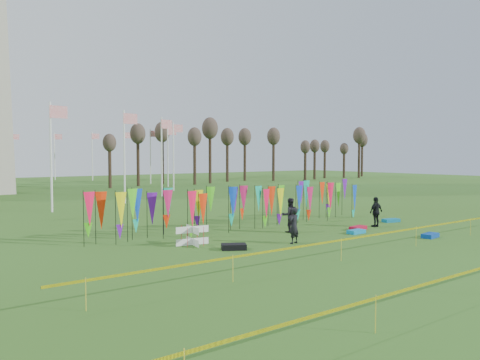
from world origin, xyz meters
TOP-DOWN VIEW (x-y plane):
  - ground at (0.00, 0.00)m, footprint 160.00×160.00m
  - banner_row at (0.28, 6.54)m, footprint 18.64×0.64m
  - caution_tape_near at (-0.22, -2.27)m, footprint 26.00×0.02m
  - tree_line at (32.00, 44.00)m, footprint 53.92×1.92m
  - box_kite at (-4.96, 3.92)m, footprint 0.81×0.81m
  - person_left at (-0.91, 1.48)m, footprint 0.69×0.55m
  - person_mid at (1.12, 3.98)m, footprint 1.03×0.83m
  - person_right at (6.43, 2.44)m, footprint 1.02×0.59m
  - kite_bag_turquoise at (3.69, 1.60)m, footprint 1.01×0.52m
  - kite_bag_blue at (5.71, -1.42)m, footprint 1.09×0.68m
  - kite_bag_red at (4.74, 2.34)m, footprint 1.18×0.68m
  - kite_bag_black at (-3.99, 2.00)m, footprint 1.25×1.08m
  - kite_bag_teal at (8.81, 3.13)m, footprint 1.15×0.74m

SIDE VIEW (x-z plane):
  - ground at x=0.00m, z-range 0.00..0.00m
  - kite_bag_turquoise at x=3.69m, z-range 0.00..0.20m
  - kite_bag_teal at x=8.81m, z-range 0.00..0.20m
  - kite_bag_red at x=4.74m, z-range 0.00..0.20m
  - kite_bag_blue at x=5.71m, z-range 0.00..0.21m
  - kite_bag_black at x=-3.99m, z-range 0.00..0.25m
  - box_kite at x=-4.96m, z-range 0.00..0.90m
  - caution_tape_near at x=-0.22m, z-range 0.33..1.23m
  - person_left at x=-0.91m, z-range 0.00..1.69m
  - person_right at x=6.43m, z-range 0.00..1.74m
  - person_mid at x=1.12m, z-range 0.00..1.85m
  - banner_row at x=0.28m, z-range 0.30..2.67m
  - tree_line at x=32.00m, z-range 2.25..10.09m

